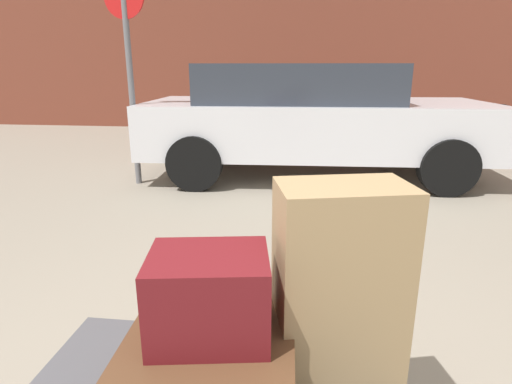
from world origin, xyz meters
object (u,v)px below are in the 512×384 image
object	(u,v)px
duffel_bag_maroon_topmost_pile	(208,296)
no_parking_sign	(129,58)
suitcase_tan_center	(339,284)
suitcase_brown_stacked_top	(211,366)
parked_car	(311,117)
bollard_kerb_near	(447,132)

from	to	relation	value
duffel_bag_maroon_topmost_pile	no_parking_sign	size ratio (longest dim) A/B	0.15
suitcase_tan_center	duffel_bag_maroon_topmost_pile	xyz separation A→B (m)	(-0.40, -0.17, 0.03)
suitcase_tan_center	duffel_bag_maroon_topmost_pile	distance (m)	0.44
suitcase_brown_stacked_top	duffel_bag_maroon_topmost_pile	xyz separation A→B (m)	(0.00, 0.00, 0.25)
suitcase_tan_center	duffel_bag_maroon_topmost_pile	world-z (taller)	suitcase_tan_center
suitcase_brown_stacked_top	parked_car	xyz separation A→B (m)	(0.33, 4.41, 0.30)
suitcase_tan_center	bollard_kerb_near	xyz separation A→B (m)	(2.19, 6.00, -0.34)
suitcase_tan_center	bollard_kerb_near	size ratio (longest dim) A/B	1.01
suitcase_tan_center	no_parking_sign	size ratio (longest dim) A/B	0.29
suitcase_tan_center	parked_car	xyz separation A→B (m)	(-0.07, 4.24, 0.08)
suitcase_brown_stacked_top	suitcase_tan_center	world-z (taller)	suitcase_tan_center
parked_car	suitcase_brown_stacked_top	bearing A→B (deg)	-94.29
duffel_bag_maroon_topmost_pile	no_parking_sign	xyz separation A→B (m)	(-1.77, 3.71, 0.76)
duffel_bag_maroon_topmost_pile	no_parking_sign	distance (m)	4.18
suitcase_brown_stacked_top	suitcase_tan_center	xyz separation A→B (m)	(0.40, 0.17, 0.23)
no_parking_sign	suitcase_tan_center	bearing A→B (deg)	-58.50
bollard_kerb_near	suitcase_brown_stacked_top	bearing A→B (deg)	-112.83
suitcase_brown_stacked_top	suitcase_tan_center	distance (m)	0.49
parked_car	bollard_kerb_near	size ratio (longest dim) A/B	6.43
parked_car	no_parking_sign	world-z (taller)	no_parking_sign
no_parking_sign	suitcase_brown_stacked_top	bearing A→B (deg)	-64.56
bollard_kerb_near	duffel_bag_maroon_topmost_pile	bearing A→B (deg)	-112.83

